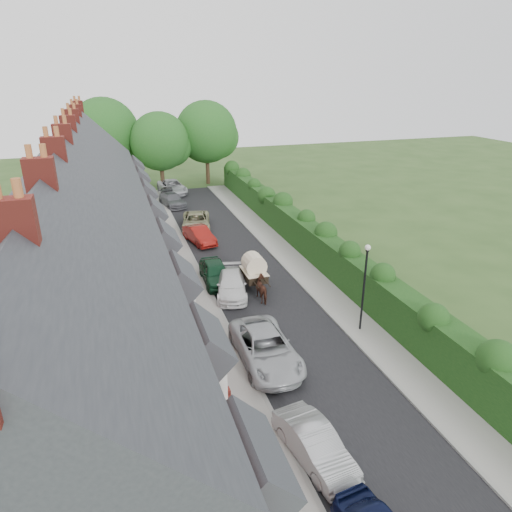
{
  "coord_description": "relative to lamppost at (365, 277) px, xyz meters",
  "views": [
    {
      "loc": [
        -8.94,
        -15.3,
        13.54
      ],
      "look_at": [
        -0.4,
        11.23,
        2.2
      ],
      "focal_mm": 32.0,
      "sensor_mm": 36.0,
      "label": 1
    }
  ],
  "objects": [
    {
      "name": "car_extra_far",
      "position": [
        -5.52,
        34.34,
        -2.52
      ],
      "size": [
        3.26,
        5.86,
        1.55
      ],
      "primitive_type": "imported",
      "rotation": [
        0.0,
        0.0,
        0.13
      ],
      "color": "#B6B8BF",
      "rests_on": "ground"
    },
    {
      "name": "road",
      "position": [
        -3.9,
        7.0,
        -3.29
      ],
      "size": [
        6.0,
        58.0,
        0.02
      ],
      "primitive_type": "cube",
      "color": "black",
      "rests_on": "ground"
    },
    {
      "name": "pavement_house_side",
      "position": [
        -7.75,
        7.0,
        -3.24
      ],
      "size": [
        1.7,
        58.0,
        0.12
      ],
      "primitive_type": "cube",
      "color": "gray",
      "rests_on": "ground"
    },
    {
      "name": "horse",
      "position": [
        -3.97,
        5.17,
        -2.53
      ],
      "size": [
        0.92,
        1.85,
        1.53
      ],
      "primitive_type": "imported",
      "rotation": [
        0.0,
        0.0,
        3.19
      ],
      "color": "#422218",
      "rests_on": "ground"
    },
    {
      "name": "lamppost",
      "position": [
        0.0,
        0.0,
        0.0
      ],
      "size": [
        0.32,
        0.32,
        5.16
      ],
      "color": "black",
      "rests_on": "ground"
    },
    {
      "name": "car_silver_a",
      "position": [
        -6.27,
        -7.56,
        -2.62
      ],
      "size": [
        2.08,
        4.3,
        1.36
      ],
      "primitive_type": "imported",
      "rotation": [
        0.0,
        0.0,
        0.16
      ],
      "color": "#9B9B9F",
      "rests_on": "ground"
    },
    {
      "name": "car_white",
      "position": [
        -5.68,
        6.6,
        -2.62
      ],
      "size": [
        2.91,
        4.98,
        1.35
      ],
      "primitive_type": "imported",
      "rotation": [
        0.0,
        0.0,
        -0.23
      ],
      "color": "white",
      "rests_on": "ground"
    },
    {
      "name": "tree_far_left",
      "position": [
        -6.05,
        36.08,
        2.41
      ],
      "size": [
        7.14,
        6.8,
        9.29
      ],
      "color": "#332316",
      "rests_on": "ground"
    },
    {
      "name": "pavement_hedge_side",
      "position": [
        0.2,
        7.0,
        -3.24
      ],
      "size": [
        2.2,
        58.0,
        0.12
      ],
      "primitive_type": "cube",
      "color": "gray",
      "rests_on": "ground"
    },
    {
      "name": "tree_far_right",
      "position": [
        -0.01,
        38.08,
        3.02
      ],
      "size": [
        7.98,
        7.6,
        10.31
      ],
      "color": "#332316",
      "rests_on": "ground"
    },
    {
      "name": "car_black",
      "position": [
        -6.4,
        31.88,
        -2.64
      ],
      "size": [
        1.82,
        3.95,
        1.31
      ],
      "primitive_type": "imported",
      "rotation": [
        0.0,
        0.0,
        -0.07
      ],
      "color": "black",
      "rests_on": "ground"
    },
    {
      "name": "tree_far_back",
      "position": [
        -11.99,
        39.08,
        3.32
      ],
      "size": [
        8.4,
        8.0,
        10.82
      ],
      "color": "#332316",
      "rests_on": "ground"
    },
    {
      "name": "hedge",
      "position": [
        2.0,
        7.0,
        -1.7
      ],
      "size": [
        2.1,
        58.0,
        2.85
      ],
      "color": "#113611",
      "rests_on": "ground"
    },
    {
      "name": "car_beige",
      "position": [
        -5.36,
        20.34,
        -2.55
      ],
      "size": [
        3.46,
        5.73,
        1.49
      ],
      "primitive_type": "imported",
      "rotation": [
        0.0,
        0.0,
        -0.2
      ],
      "color": "tan",
      "rests_on": "ground"
    },
    {
      "name": "horse_cart",
      "position": [
        -3.97,
        7.13,
        -1.93
      ],
      "size": [
        1.5,
        3.32,
        2.4
      ],
      "color": "black",
      "rests_on": "ground"
    },
    {
      "name": "car_red",
      "position": [
        -5.78,
        16.67,
        -2.59
      ],
      "size": [
        2.35,
        4.48,
        1.4
      ],
      "primitive_type": "imported",
      "rotation": [
        0.0,
        0.0,
        0.21
      ],
      "color": "maroon",
      "rests_on": "ground"
    },
    {
      "name": "car_silver_b",
      "position": [
        -5.99,
        -1.16,
        -2.51
      ],
      "size": [
        2.66,
        5.71,
        1.58
      ],
      "primitive_type": "imported",
      "rotation": [
        0.0,
        0.0,
        -0.01
      ],
      "color": "#B0B3B7",
      "rests_on": "ground"
    },
    {
      "name": "car_grey",
      "position": [
        -6.32,
        28.79,
        -2.61
      ],
      "size": [
        2.82,
        5.05,
        1.38
      ],
      "primitive_type": "imported",
      "rotation": [
        0.0,
        0.0,
        0.19
      ],
      "color": "#54555B",
      "rests_on": "ground"
    },
    {
      "name": "ground",
      "position": [
        -3.4,
        -4.0,
        -3.3
      ],
      "size": [
        140.0,
        140.0,
        0.0
      ],
      "primitive_type": "plane",
      "color": "#2D4C1E",
      "rests_on": "ground"
    },
    {
      "name": "garden_wall_row",
      "position": [
        -8.75,
        6.0,
        -2.84
      ],
      "size": [
        0.35,
        40.35,
        1.1
      ],
      "color": "maroon",
      "rests_on": "ground"
    },
    {
      "name": "kerb_hedge_side",
      "position": [
        -0.85,
        7.0,
        -3.23
      ],
      "size": [
        0.18,
        58.0,
        0.13
      ],
      "primitive_type": "cube",
      "color": "gray",
      "rests_on": "ground"
    },
    {
      "name": "terrace_row",
      "position": [
        -14.27,
        5.98,
        1.18
      ],
      "size": [
        9.05,
        40.5,
        11.5
      ],
      "color": "brown",
      "rests_on": "ground"
    },
    {
      "name": "kerb_house_side",
      "position": [
        -6.95,
        7.0,
        -3.23
      ],
      "size": [
        0.18,
        58.0,
        0.13
      ],
      "primitive_type": "cube",
      "color": "gray",
      "rests_on": "ground"
    },
    {
      "name": "car_green",
      "position": [
        -6.28,
        8.6,
        -2.54
      ],
      "size": [
        1.91,
        4.5,
        1.52
      ],
      "primitive_type": "imported",
      "rotation": [
        0.0,
        0.0,
        -0.03
      ],
      "color": "#103820",
      "rests_on": "ground"
    }
  ]
}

